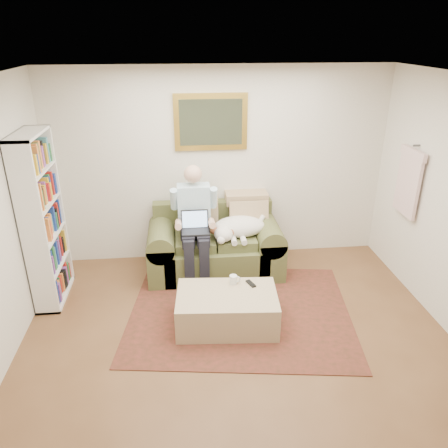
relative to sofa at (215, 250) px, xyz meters
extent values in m
cube|color=brown|center=(0.11, -2.03, -0.30)|extent=(4.50, 5.00, 0.01)
cube|color=white|center=(0.11, -2.03, 2.30)|extent=(4.50, 5.00, 0.01)
cube|color=silver|center=(0.11, 0.47, 1.00)|extent=(4.50, 0.01, 2.60)
cube|color=#352515|center=(0.20, -1.00, -0.30)|extent=(2.74, 2.32, 0.01)
cube|color=brown|center=(0.00, -0.04, -0.09)|extent=(1.32, 0.85, 0.43)
cube|color=brown|center=(0.00, 0.33, 0.35)|extent=(1.60, 0.18, 0.44)
cube|color=brown|center=(-0.70, -0.04, -0.03)|extent=(0.35, 0.85, 0.88)
cube|color=brown|center=(0.70, -0.04, -0.03)|extent=(0.35, 0.85, 0.88)
cube|color=brown|center=(-0.26, -0.09, 0.19)|extent=(0.50, 0.57, 0.12)
cube|color=brown|center=(0.26, -0.09, 0.19)|extent=(0.50, 0.57, 0.12)
cube|color=black|center=(-0.26, -0.28, 0.41)|extent=(0.34, 0.24, 0.02)
cube|color=black|center=(-0.26, -0.16, 0.53)|extent=(0.34, 0.06, 0.23)
cube|color=#99BFF2|center=(-0.26, -0.17, 0.53)|extent=(0.31, 0.05, 0.20)
cube|color=#C6B284|center=(0.02, -1.22, -0.10)|extent=(1.13, 0.77, 0.39)
cylinder|color=white|center=(0.12, -1.01, 0.14)|extent=(0.08, 0.08, 0.10)
cube|color=black|center=(0.31, -1.05, 0.10)|extent=(0.10, 0.16, 0.02)
cube|color=gold|center=(0.00, 0.45, 1.60)|extent=(0.94, 0.04, 0.72)
cube|color=gray|center=(0.00, 0.43, 1.60)|extent=(0.80, 0.01, 0.58)
camera|label=1|loc=(-0.43, -5.14, 2.66)|focal=35.00mm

